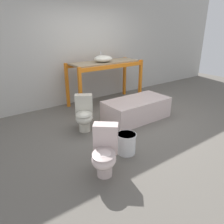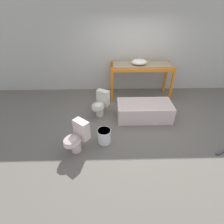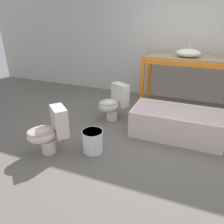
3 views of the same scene
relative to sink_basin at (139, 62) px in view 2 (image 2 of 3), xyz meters
name	(u,v)px [view 2 (image 2 of 3)]	position (x,y,z in m)	size (l,w,h in m)	color
ground_plane	(137,117)	(-0.15, -1.23, -1.20)	(12.00, 12.00, 0.00)	#666059
warehouse_wall_rear	(133,43)	(-0.15, 0.65, 0.40)	(10.80, 0.08, 3.20)	beige
shelving_rack	(141,69)	(0.10, 0.07, -0.26)	(1.94, 0.75, 1.12)	orange
sink_basin	(139,62)	(0.00, 0.00, 0.00)	(0.48, 0.40, 0.25)	silver
bathtub_main	(144,110)	(0.03, -1.24, -0.94)	(1.47, 0.73, 0.46)	silver
toilet_near	(76,138)	(-1.65, -2.44, -0.85)	(0.63, 0.66, 0.69)	silver
toilet_far	(100,104)	(-1.19, -1.05, -0.85)	(0.58, 0.67, 0.69)	silver
bucket_white	(104,136)	(-1.06, -2.21, -1.02)	(0.32, 0.32, 0.35)	white
loose_pipe	(224,151)	(1.59, -2.58, -1.18)	(0.49, 0.25, 0.05)	#4C4C51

